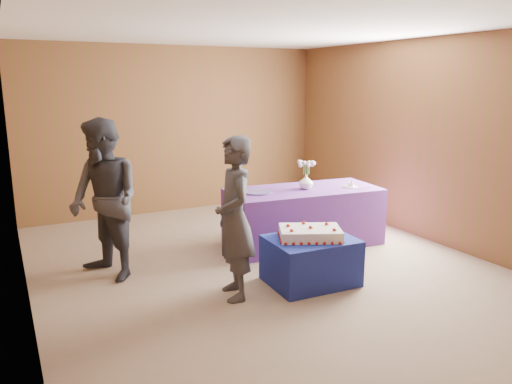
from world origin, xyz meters
TOP-DOWN VIEW (x-y plane):
  - ground at (0.00, 0.00)m, footprint 6.00×6.00m
  - room_shell at (0.00, 0.00)m, footprint 5.04×6.04m
  - cake_table at (0.23, -0.68)m, footprint 0.93×0.74m
  - serving_table at (0.88, 0.49)m, footprint 2.08×1.09m
  - sheet_cake at (0.22, -0.68)m, footprint 0.79×0.69m
  - vase at (0.91, 0.47)m, footprint 0.25×0.25m
  - flower_spray at (0.91, 0.47)m, footprint 0.24×0.23m
  - platter at (0.24, 0.57)m, footprint 0.43×0.43m
  - plate at (1.50, 0.29)m, footprint 0.25×0.25m
  - cake_slice at (1.50, 0.29)m, footprint 0.09×0.09m
  - knife at (1.58, 0.14)m, footprint 0.26×0.05m
  - guest_left at (-0.64, -0.62)m, footprint 0.49×0.65m
  - guest_right at (-1.67, 0.47)m, footprint 0.94×1.05m

SIDE VIEW (x-z plane):
  - ground at x=0.00m, z-range 0.00..0.00m
  - cake_table at x=0.23m, z-range 0.00..0.50m
  - serving_table at x=0.88m, z-range 0.00..0.75m
  - sheet_cake at x=0.22m, z-range 0.48..0.64m
  - knife at x=1.58m, z-range 0.75..0.75m
  - plate at x=1.50m, z-range 0.75..0.76m
  - platter at x=0.24m, z-range 0.75..0.77m
  - cake_slice at x=1.50m, z-range 0.75..0.83m
  - guest_left at x=-0.64m, z-range 0.00..1.63m
  - vase at x=0.91m, z-range 0.75..0.94m
  - guest_right at x=-1.67m, z-range 0.00..1.76m
  - flower_spray at x=0.91m, z-range 1.01..1.19m
  - room_shell at x=0.00m, z-range 0.44..3.16m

